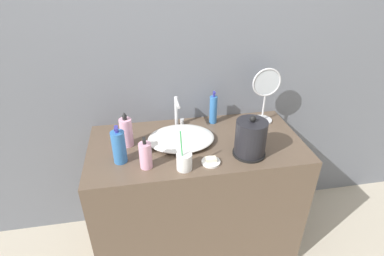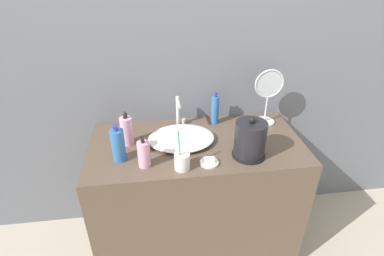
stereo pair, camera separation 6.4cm
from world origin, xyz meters
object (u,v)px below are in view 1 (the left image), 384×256
Objects in this scene: vanity_mirror at (265,93)px; hand_cream_bottle at (213,110)px; toothbrush_cup at (184,161)px; electric_kettle at (250,139)px; shampoo_bottle at (119,147)px; lotion_bottle at (146,155)px; faucet at (177,111)px; mouthwash_bottle at (126,132)px.

hand_cream_bottle is at bearing 174.07° from vanity_mirror.
vanity_mirror is (0.57, 0.41, 0.15)m from toothbrush_cup.
shampoo_bottle is at bearing 175.42° from electric_kettle.
lotion_bottle is (-0.19, 0.05, 0.03)m from toothbrush_cup.
vanity_mirror reaches higher than shampoo_bottle.
faucet is 0.50m from electric_kettle.
faucet is 0.90× the size of hand_cream_bottle.
hand_cream_bottle is at bearing 41.77° from lotion_bottle.
faucet is 0.93× the size of mouthwash_bottle.
electric_kettle is 0.42m from vanity_mirror.
faucet is 0.56m from vanity_mirror.
toothbrush_cup is 1.04× the size of shampoo_bottle.
toothbrush_cup reaches higher than faucet.
mouthwash_bottle is (-0.31, -0.16, -0.02)m from faucet.
lotion_bottle is 0.84× the size of mouthwash_bottle.
vanity_mirror reaches higher than electric_kettle.
toothbrush_cup is 0.72m from vanity_mirror.
toothbrush_cup is 1.06× the size of mouthwash_bottle.
vanity_mirror is (0.21, 0.34, 0.10)m from electric_kettle.
mouthwash_bottle is 0.87m from vanity_mirror.
vanity_mirror is (0.85, 0.14, 0.11)m from mouthwash_bottle.
mouthwash_bottle is at bearing -162.25° from hand_cream_bottle.
shampoo_bottle is 0.60× the size of vanity_mirror.
electric_kettle is at bearing -47.42° from faucet.
hand_cream_bottle is 0.34m from vanity_mirror.
lotion_bottle is 0.59m from hand_cream_bottle.
shampoo_bottle reaches higher than mouthwash_bottle.
toothbrush_cup is 1.02× the size of hand_cream_bottle.
mouthwash_bottle is at bearing 77.08° from shampoo_bottle.
lotion_bottle is (-0.21, -0.38, -0.04)m from faucet.
vanity_mirror reaches higher than lotion_bottle.
electric_kettle is at bearing 1.72° from lotion_bottle.
faucet is 0.23m from hand_cream_bottle.
mouthwash_bottle is 0.56m from hand_cream_bottle.
hand_cream_bottle is (-0.11, 0.38, -0.00)m from electric_kettle.
toothbrush_cup is (-0.36, -0.07, -0.05)m from electric_kettle.
lotion_bottle is at bearing -66.99° from mouthwash_bottle.
toothbrush_cup is 0.34m from shampoo_bottle.
shampoo_bottle is (-0.68, 0.05, -0.00)m from electric_kettle.
mouthwash_bottle is at bearing 162.28° from electric_kettle.
lotion_bottle is 0.85m from vanity_mirror.
electric_kettle is at bearing -73.90° from hand_cream_bottle.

